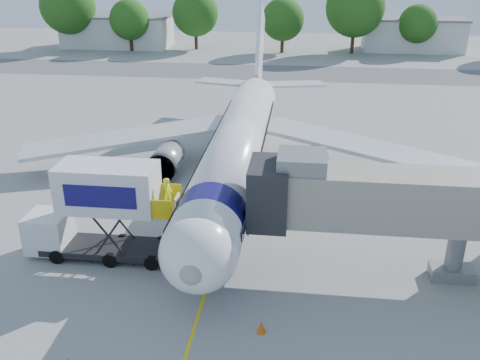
# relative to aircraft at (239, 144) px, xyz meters

# --- Properties ---
(ground) EXTENTS (160.00, 160.00, 0.00)m
(ground) POSITION_rel_aircraft_xyz_m (0.00, -4.12, -2.95)
(ground) COLOR gray
(ground) RESTS_ON ground
(guidance_line) EXTENTS (0.15, 70.00, 0.01)m
(guidance_line) POSITION_rel_aircraft_xyz_m (0.00, -4.12, -2.94)
(guidance_line) COLOR yellow
(guidance_line) RESTS_ON ground
(taxiway_strip) EXTENTS (120.00, 10.00, 0.01)m
(taxiway_strip) POSITION_rel_aircraft_xyz_m (0.00, 37.88, -2.94)
(taxiway_strip) COLOR #59595B
(taxiway_strip) RESTS_ON ground
(aircraft) EXTENTS (34.17, 37.73, 11.35)m
(aircraft) POSITION_rel_aircraft_xyz_m (0.00, 0.00, 0.00)
(aircraft) COLOR white
(aircraft) RESTS_ON ground
(jet_bridge) EXTENTS (13.90, 3.20, 6.60)m
(jet_bridge) POSITION_rel_aircraft_xyz_m (7.99, -11.12, 1.39)
(jet_bridge) COLOR gray
(jet_bridge) RESTS_ON ground
(catering_hiloader) EXTENTS (8.50, 2.44, 5.50)m
(catering_hiloader) POSITION_rel_aircraft_xyz_m (-6.26, -11.12, -0.19)
(catering_hiloader) COLOR black
(catering_hiloader) RESTS_ON ground
(safety_cone_a) EXTENTS (0.39, 0.39, 0.62)m
(safety_cone_a) POSITION_rel_aircraft_xyz_m (3.04, -16.56, -2.65)
(safety_cone_a) COLOR #DE530B
(safety_cone_a) RESTS_ON ground
(outbuilding_left) EXTENTS (18.40, 8.40, 5.30)m
(outbuilding_left) POSITION_rel_aircraft_xyz_m (-28.00, 55.88, -0.29)
(outbuilding_left) COLOR silver
(outbuilding_left) RESTS_ON ground
(outbuilding_right) EXTENTS (16.40, 7.40, 5.30)m
(outbuilding_right) POSITION_rel_aircraft_xyz_m (22.00, 57.88, -0.29)
(outbuilding_right) COLOR silver
(outbuilding_right) RESTS_ON ground
(tree_a) EXTENTS (9.04, 9.04, 11.53)m
(tree_a) POSITION_rel_aircraft_xyz_m (-34.85, 52.25, 4.05)
(tree_a) COLOR #382314
(tree_a) RESTS_ON ground
(tree_b) EXTENTS (6.50, 6.50, 8.28)m
(tree_b) POSITION_rel_aircraft_xyz_m (-24.39, 51.84, 2.08)
(tree_b) COLOR #382314
(tree_b) RESTS_ON ground
(tree_c) EXTENTS (7.62, 7.62, 9.71)m
(tree_c) POSITION_rel_aircraft_xyz_m (-14.01, 54.82, 2.95)
(tree_c) COLOR #382314
(tree_c) RESTS_ON ground
(tree_d) EXTENTS (6.79, 6.79, 8.66)m
(tree_d) POSITION_rel_aircraft_xyz_m (0.59, 53.19, 2.31)
(tree_d) COLOR #382314
(tree_d) RESTS_ON ground
(tree_e) EXTENTS (9.28, 9.28, 11.83)m
(tree_e) POSITION_rel_aircraft_xyz_m (11.91, 53.86, 4.23)
(tree_e) COLOR #382314
(tree_e) RESTS_ON ground
(tree_f) EXTENTS (6.08, 6.08, 7.75)m
(tree_f) POSITION_rel_aircraft_xyz_m (22.01, 54.89, 1.75)
(tree_f) COLOR #382314
(tree_f) RESTS_ON ground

